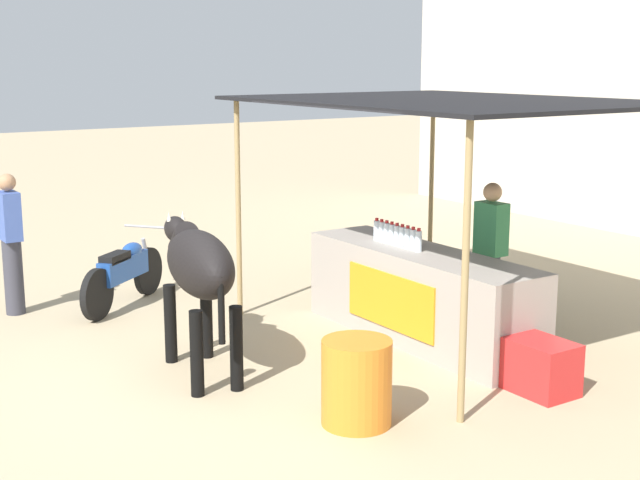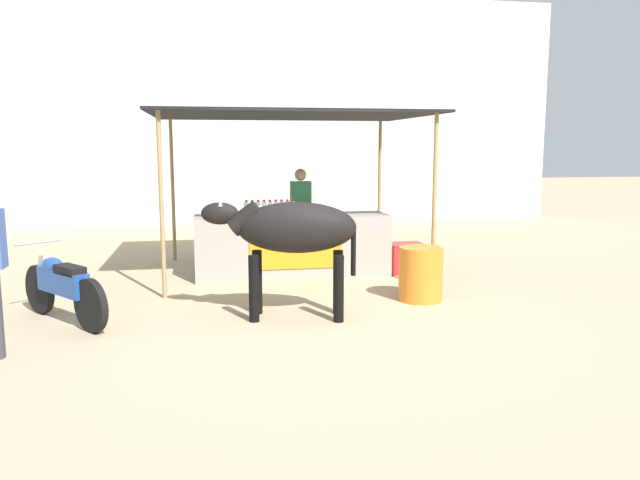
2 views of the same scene
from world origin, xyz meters
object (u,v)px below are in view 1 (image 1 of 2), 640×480
stall_counter (420,295)px  cooler_box (541,367)px  vendor_behind_counter (490,257)px  water_barrel (357,382)px  cow (199,267)px  passerby_on_street (11,243)px  motorcycle_parked (124,271)px

stall_counter → cooler_box: (1.79, -0.10, -0.24)m
stall_counter → vendor_behind_counter: vendor_behind_counter is taller
cooler_box → water_barrel: size_ratio=0.84×
cow → passerby_on_street: bearing=-163.0°
vendor_behind_counter → passerby_on_street: same height
stall_counter → motorcycle_parked: 3.65m
stall_counter → cow: (-0.34, -2.39, 0.55)m
stall_counter → vendor_behind_counter: bearing=71.9°
stall_counter → passerby_on_street: 4.74m
vendor_behind_counter → motorcycle_parked: 4.33m
cooler_box → motorcycle_parked: motorcycle_parked is taller
cow → stall_counter: bearing=81.9°
cooler_box → motorcycle_parked: 5.18m
vendor_behind_counter → motorcycle_parked: (-3.21, -2.87, -0.42)m
cooler_box → cow: size_ratio=0.32×
cow → passerby_on_street: 3.17m
stall_counter → passerby_on_street: size_ratio=1.82×
cow → motorcycle_parked: size_ratio=1.27×
cooler_box → cow: 3.23m
water_barrel → passerby_on_street: (-4.81, -1.45, 0.49)m
stall_counter → water_barrel: stall_counter is taller
water_barrel → motorcycle_parked: size_ratio=0.49×
stall_counter → cow: size_ratio=1.62×
stall_counter → cow: cow is taller
cow → motorcycle_parked: bearing=174.0°
water_barrel → passerby_on_street: size_ratio=0.43×
vendor_behind_counter → cooler_box: bearing=-28.8°
cooler_box → vendor_behind_counter: bearing=151.2°
motorcycle_parked → passerby_on_street: passerby_on_street is taller
cooler_box → water_barrel: water_barrel is taller
stall_counter → cow: 2.48m
cooler_box → water_barrel: bearing=-101.0°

